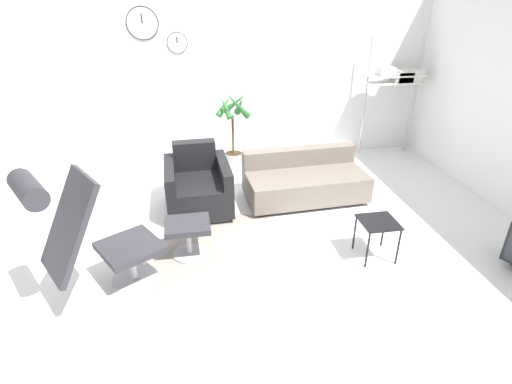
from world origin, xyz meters
TOP-DOWN VIEW (x-y plane):
  - ground_plane at (0.00, 0.00)m, footprint 12.00×12.00m
  - wall_back at (-0.00, 2.73)m, footprint 12.00×0.09m
  - round_rug at (-0.05, -0.12)m, footprint 1.82×1.82m
  - lounge_chair at (-1.35, -0.49)m, footprint 1.14×0.96m
  - ottoman at (-0.51, 0.02)m, footprint 0.46×0.39m
  - armchair_red at (-0.36, 1.03)m, footprint 0.82×0.93m
  - couch_low at (1.05, 1.09)m, footprint 1.60×0.88m
  - side_table at (1.41, -0.34)m, footprint 0.37×0.37m
  - potted_plant at (0.23, 2.08)m, footprint 0.52×0.54m
  - shelf_unit at (2.93, 2.39)m, footprint 0.90×0.28m

SIDE VIEW (x-z plane):
  - ground_plane at x=0.00m, z-range 0.00..0.00m
  - round_rug at x=-0.05m, z-range 0.00..0.01m
  - couch_low at x=1.05m, z-range -0.07..0.55m
  - ottoman at x=-0.51m, z-range 0.09..0.49m
  - armchair_red at x=-0.36m, z-range -0.10..0.69m
  - side_table at x=1.41m, z-range 0.16..0.59m
  - potted_plant at x=0.23m, z-range -0.10..1.21m
  - lounge_chair at x=-1.35m, z-range 0.09..1.38m
  - shelf_unit at x=2.93m, z-range 0.35..2.24m
  - wall_back at x=0.00m, z-range 0.00..2.80m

